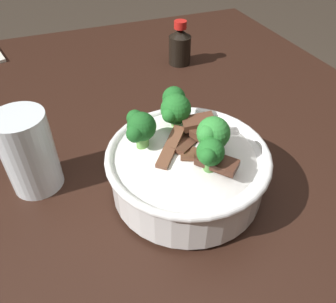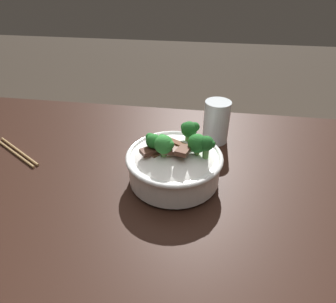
# 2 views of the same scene
# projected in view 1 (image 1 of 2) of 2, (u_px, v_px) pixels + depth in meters

# --- Properties ---
(dining_table) EXTENTS (1.55, 0.94, 0.79)m
(dining_table) POSITION_uv_depth(u_px,v_px,m) (214.00, 238.00, 0.60)
(dining_table) COLOR black
(dining_table) RESTS_ON ground
(rice_bowl) EXTENTS (0.24, 0.24, 0.15)m
(rice_bowl) POSITION_uv_depth(u_px,v_px,m) (187.00, 163.00, 0.49)
(rice_bowl) COLOR white
(rice_bowl) RESTS_ON dining_table
(drinking_glass) EXTENTS (0.08, 0.08, 0.13)m
(drinking_glass) POSITION_uv_depth(u_px,v_px,m) (30.00, 157.00, 0.50)
(drinking_glass) COLOR white
(drinking_glass) RESTS_ON dining_table
(soy_sauce_bottle) EXTENTS (0.06, 0.06, 0.11)m
(soy_sauce_bottle) POSITION_uv_depth(u_px,v_px,m) (180.00, 46.00, 0.83)
(soy_sauce_bottle) COLOR black
(soy_sauce_bottle) RESTS_ON dining_table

